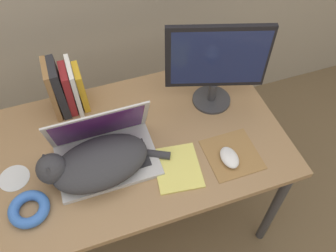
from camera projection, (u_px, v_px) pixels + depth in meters
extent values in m
cube|color=#93704C|center=(141.00, 143.00, 1.51)|extent=(1.20, 0.75, 0.03)
cylinder|color=#38383D|center=(274.00, 208.00, 1.71)|extent=(0.04, 0.04, 0.69)
cylinder|color=#38383D|center=(28.00, 163.00, 1.88)|extent=(0.04, 0.04, 0.69)
cylinder|color=#38383D|center=(219.00, 111.00, 2.10)|extent=(0.04, 0.04, 0.69)
cube|color=#B7B7BC|center=(108.00, 161.00, 1.43)|extent=(0.40, 0.27, 0.02)
cube|color=#28282D|center=(108.00, 162.00, 1.41)|extent=(0.32, 0.14, 0.00)
cube|color=#B7B7BC|center=(98.00, 126.00, 1.37)|extent=(0.40, 0.11, 0.25)
cube|color=#421956|center=(99.00, 127.00, 1.37)|extent=(0.36, 0.09, 0.22)
ellipsoid|color=#333338|center=(100.00, 163.00, 1.36)|extent=(0.40, 0.27, 0.13)
sphere|color=#333338|center=(52.00, 169.00, 1.31)|extent=(0.12, 0.12, 0.12)
cone|color=#333338|center=(44.00, 157.00, 1.29)|extent=(0.04, 0.04, 0.03)
cone|color=#333338|center=(48.00, 170.00, 1.25)|extent=(0.04, 0.04, 0.03)
cylinder|color=#333338|center=(153.00, 154.00, 1.44)|extent=(0.14, 0.09, 0.03)
cylinder|color=#333338|center=(211.00, 100.00, 1.64)|extent=(0.17, 0.17, 0.01)
cylinder|color=#333338|center=(212.00, 92.00, 1.60)|extent=(0.04, 0.04, 0.09)
cube|color=black|center=(217.00, 57.00, 1.44)|extent=(0.41, 0.15, 0.31)
cube|color=navy|center=(219.00, 59.00, 1.44)|extent=(0.37, 0.12, 0.27)
cube|color=olive|center=(232.00, 155.00, 1.46)|extent=(0.21, 0.21, 0.00)
ellipsoid|color=silver|center=(229.00, 157.00, 1.43)|extent=(0.07, 0.11, 0.03)
cube|color=olive|center=(52.00, 90.00, 1.51)|extent=(0.03, 0.15, 0.25)
cube|color=#232328|center=(59.00, 88.00, 1.52)|extent=(0.04, 0.15, 0.25)
cube|color=maroon|center=(68.00, 89.00, 1.54)|extent=(0.03, 0.13, 0.22)
cube|color=white|center=(74.00, 87.00, 1.54)|extent=(0.02, 0.16, 0.23)
cube|color=gold|center=(81.00, 87.00, 1.56)|extent=(0.03, 0.12, 0.21)
torus|color=blue|center=(29.00, 209.00, 1.29)|extent=(0.15, 0.15, 0.04)
cube|color=#E5DB6B|center=(178.00, 168.00, 1.41)|extent=(0.20, 0.23, 0.01)
cylinder|color=silver|center=(14.00, 178.00, 1.39)|extent=(0.12, 0.12, 0.00)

